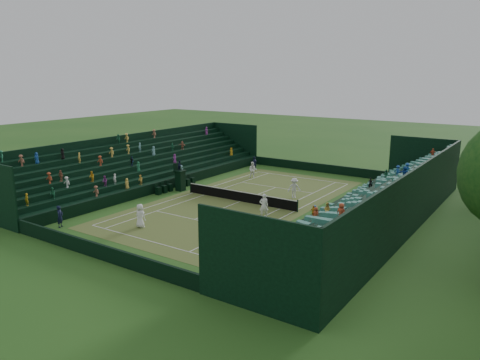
{
  "coord_description": "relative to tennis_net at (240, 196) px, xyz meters",
  "views": [
    {
      "loc": [
        22.81,
        -33.49,
        11.3
      ],
      "look_at": [
        0.0,
        0.0,
        2.0
      ],
      "focal_mm": 35.0,
      "sensor_mm": 36.0,
      "label": 1
    }
  ],
  "objects": [
    {
      "name": "player_near_east",
      "position": [
        4.24,
        -2.86,
        0.46
      ],
      "size": [
        0.86,
        0.83,
        1.98
      ],
      "primitive_type": "imported",
      "rotation": [
        0.0,
        0.0,
        3.85
      ],
      "color": "white",
      "rests_on": "ground"
    },
    {
      "name": "player_far_east",
      "position": [
        3.4,
        3.9,
        0.41
      ],
      "size": [
        1.37,
        1.33,
        1.88
      ],
      "primitive_type": "imported",
      "rotation": [
        0.0,
        0.0,
        0.73
      ],
      "color": "silver",
      "rests_on": "ground"
    },
    {
      "name": "line_judge_north",
      "position": [
        -6.45,
        12.55,
        0.28
      ],
      "size": [
        0.57,
        0.69,
        1.61
      ],
      "primitive_type": "imported",
      "rotation": [
        0.0,
        0.0,
        1.21
      ],
      "color": "black",
      "rests_on": "ground"
    },
    {
      "name": "north_grandstand",
      "position": [
        12.66,
        0.0,
        1.02
      ],
      "size": [
        6.6,
        32.0,
        4.9
      ],
      "color": "black",
      "rests_on": "ground"
    },
    {
      "name": "perimeter_wall_west",
      "position": [
        -8.48,
        0.0,
        -0.03
      ],
      "size": [
        0.2,
        31.77,
        1.0
      ],
      "primitive_type": "cube",
      "color": "black",
      "rests_on": "ground"
    },
    {
      "name": "perimeter_wall_east",
      "position": [
        8.48,
        0.0,
        -0.03
      ],
      "size": [
        0.2,
        31.77,
        1.0
      ],
      "primitive_type": "cube",
      "color": "black",
      "rests_on": "ground"
    },
    {
      "name": "court_surface",
      "position": [
        0.0,
        0.0,
        -0.52
      ],
      "size": [
        12.97,
        26.77,
        0.01
      ],
      "primitive_type": "cube",
      "color": "#386923",
      "rests_on": "ground"
    },
    {
      "name": "player_far_west",
      "position": [
        -4.28,
        8.77,
        0.39
      ],
      "size": [
        1.09,
        0.99,
        1.83
      ],
      "primitive_type": "imported",
      "rotation": [
        0.0,
        0.0,
        0.42
      ],
      "color": "white",
      "rests_on": "ground"
    },
    {
      "name": "courtside_chairs",
      "position": [
        -7.86,
        0.22,
        -0.13
      ],
      "size": [
        0.48,
        5.45,
        1.04
      ],
      "color": "black",
      "rests_on": "ground"
    },
    {
      "name": "ground",
      "position": [
        0.0,
        0.0,
        -0.53
      ],
      "size": [
        160.0,
        160.0,
        0.0
      ],
      "primitive_type": "plane",
      "color": "#24561B",
      "rests_on": "ground"
    },
    {
      "name": "perimeter_wall_south",
      "position": [
        0.0,
        -15.88,
        -0.03
      ],
      "size": [
        17.17,
        0.2,
        1.0
      ],
      "primitive_type": "cube",
      "color": "black",
      "rests_on": "ground"
    },
    {
      "name": "umpire_chair",
      "position": [
        -7.15,
        0.08,
        0.77
      ],
      "size": [
        0.96,
        0.96,
        3.03
      ],
      "color": "black",
      "rests_on": "ground"
    },
    {
      "name": "player_near_west",
      "position": [
        -2.11,
        -10.12,
        0.38
      ],
      "size": [
        0.89,
        0.59,
        1.81
      ],
      "primitive_type": "imported",
      "rotation": [
        0.0,
        0.0,
        3.13
      ],
      "color": "white",
      "rests_on": "ground"
    },
    {
      "name": "tennis_net",
      "position": [
        0.0,
        0.0,
        0.0
      ],
      "size": [
        11.67,
        0.1,
        1.06
      ],
      "color": "black",
      "rests_on": "ground"
    },
    {
      "name": "perimeter_wall_north",
      "position": [
        0.0,
        15.88,
        -0.03
      ],
      "size": [
        17.17,
        0.2,
        1.0
      ],
      "primitive_type": "cube",
      "color": "black",
      "rests_on": "ground"
    },
    {
      "name": "south_grandstand",
      "position": [
        -12.66,
        0.0,
        1.02
      ],
      "size": [
        6.6,
        32.0,
        4.9
      ],
      "color": "black",
      "rests_on": "ground"
    },
    {
      "name": "line_judge_south",
      "position": [
        -7.15,
        -13.44,
        0.3
      ],
      "size": [
        0.62,
        0.72,
        1.66
      ],
      "primitive_type": "imported",
      "rotation": [
        0.0,
        0.0,
        2.0
      ],
      "color": "black",
      "rests_on": "ground"
    }
  ]
}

